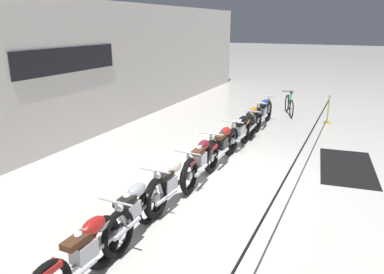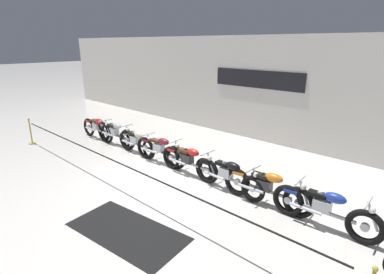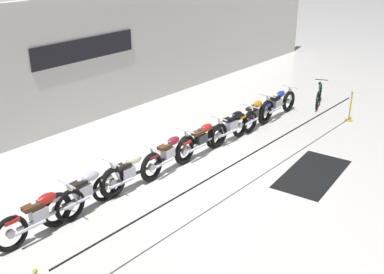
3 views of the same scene
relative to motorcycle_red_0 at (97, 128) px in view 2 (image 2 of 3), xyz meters
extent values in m
plane|color=silver|center=(4.64, -0.53, -0.49)|extent=(120.00, 120.00, 0.00)
cube|color=silver|center=(4.64, 4.60, 1.61)|extent=(28.00, 0.25, 4.20)
cube|color=black|center=(4.82, 4.45, 2.03)|extent=(3.96, 0.04, 0.70)
torus|color=black|center=(0.71, 0.00, -0.10)|extent=(0.78, 0.12, 0.78)
torus|color=black|center=(-0.73, 0.01, -0.10)|extent=(0.78, 0.12, 0.78)
cylinder|color=silver|center=(0.71, 0.00, -0.10)|extent=(0.19, 0.08, 0.19)
cylinder|color=silver|center=(-0.73, 0.01, -0.10)|extent=(0.19, 0.08, 0.19)
cylinder|color=silver|center=(0.80, 0.00, 0.19)|extent=(0.30, 0.06, 0.59)
cube|color=silver|center=(-0.06, 0.00, 0.06)|extent=(0.36, 0.22, 0.26)
cylinder|color=silver|center=(-0.02, 0.00, 0.26)|extent=(0.18, 0.11, 0.24)
cylinder|color=silver|center=(-0.10, 0.00, 0.26)|extent=(0.18, 0.11, 0.24)
cylinder|color=silver|center=(-0.36, -0.14, -0.08)|extent=(0.70, 0.08, 0.07)
cube|color=#ADAFB5|center=(-0.01, 0.00, -0.08)|extent=(1.15, 0.07, 0.06)
ellipsoid|color=#B21E19|center=(0.17, 0.00, 0.32)|extent=(0.46, 0.22, 0.22)
cube|color=#4C2D19|center=(-0.19, 0.00, 0.28)|extent=(0.40, 0.20, 0.09)
cube|color=#B21E19|center=(-0.68, 0.01, 0.19)|extent=(0.32, 0.16, 0.08)
cylinder|color=silver|center=(0.69, 0.00, 0.45)|extent=(0.04, 0.62, 0.04)
sphere|color=silver|center=(0.77, 0.00, 0.31)|extent=(0.14, 0.14, 0.14)
torus|color=black|center=(2.02, 0.07, -0.09)|extent=(0.81, 0.15, 0.81)
torus|color=black|center=(0.39, 0.06, -0.09)|extent=(0.81, 0.15, 0.81)
cylinder|color=silver|center=(2.02, 0.07, -0.09)|extent=(0.19, 0.08, 0.19)
cylinder|color=silver|center=(0.39, 0.06, -0.09)|extent=(0.19, 0.08, 0.19)
cylinder|color=silver|center=(2.11, 0.07, 0.20)|extent=(0.30, 0.06, 0.59)
cube|color=silver|center=(1.15, 0.07, 0.07)|extent=(0.36, 0.22, 0.26)
cylinder|color=silver|center=(1.20, 0.07, 0.27)|extent=(0.18, 0.11, 0.24)
cylinder|color=silver|center=(1.11, 0.07, 0.27)|extent=(0.18, 0.11, 0.24)
cylinder|color=silver|center=(0.86, -0.08, -0.07)|extent=(0.70, 0.08, 0.07)
cube|color=#47474C|center=(1.20, 0.07, -0.07)|extent=(1.30, 0.07, 0.06)
ellipsoid|color=#B7BABF|center=(1.38, 0.07, 0.33)|extent=(0.46, 0.22, 0.22)
cube|color=black|center=(1.02, 0.06, 0.29)|extent=(0.40, 0.20, 0.09)
cube|color=#B7BABF|center=(0.44, 0.06, 0.20)|extent=(0.32, 0.16, 0.08)
cylinder|color=silver|center=(2.00, 0.07, 0.46)|extent=(0.04, 0.62, 0.04)
sphere|color=silver|center=(2.08, 0.07, 0.32)|extent=(0.14, 0.14, 0.14)
torus|color=black|center=(3.31, 0.02, -0.15)|extent=(0.68, 0.13, 0.68)
torus|color=black|center=(1.77, 0.11, -0.15)|extent=(0.68, 0.13, 0.68)
cylinder|color=silver|center=(3.31, 0.02, -0.15)|extent=(0.17, 0.09, 0.16)
cylinder|color=silver|center=(1.77, 0.11, -0.15)|extent=(0.17, 0.09, 0.16)
cylinder|color=silver|center=(3.40, 0.02, 0.13)|extent=(0.31, 0.07, 0.59)
cube|color=silver|center=(2.49, 0.07, 0.01)|extent=(0.37, 0.24, 0.26)
cylinder|color=silver|center=(2.53, 0.07, 0.21)|extent=(0.18, 0.12, 0.24)
cylinder|color=silver|center=(2.45, 0.07, 0.21)|extent=(0.18, 0.12, 0.24)
cylinder|color=silver|center=(2.18, -0.05, -0.13)|extent=(0.70, 0.11, 0.07)
cube|color=#47474C|center=(2.54, 0.07, -0.13)|extent=(1.23, 0.13, 0.06)
ellipsoid|color=beige|center=(2.72, 0.06, 0.27)|extent=(0.47, 0.24, 0.22)
cube|color=black|center=(2.36, 0.08, 0.23)|extent=(0.41, 0.22, 0.09)
cube|color=beige|center=(1.82, 0.11, 0.10)|extent=(0.33, 0.18, 0.08)
cylinder|color=silver|center=(3.29, 0.02, 0.40)|extent=(0.07, 0.62, 0.04)
sphere|color=silver|center=(3.37, 0.02, 0.26)|extent=(0.14, 0.14, 0.14)
torus|color=black|center=(4.66, 0.04, -0.09)|extent=(0.80, 0.17, 0.79)
torus|color=black|center=(3.22, -0.04, -0.09)|extent=(0.80, 0.17, 0.79)
cylinder|color=silver|center=(4.66, 0.04, -0.09)|extent=(0.19, 0.09, 0.19)
cylinder|color=silver|center=(3.22, -0.04, -0.09)|extent=(0.19, 0.09, 0.19)
cylinder|color=silver|center=(4.75, 0.05, 0.19)|extent=(0.31, 0.07, 0.59)
cube|color=silver|center=(3.89, 0.00, 0.07)|extent=(0.37, 0.24, 0.26)
cylinder|color=silver|center=(3.93, 0.00, 0.27)|extent=(0.18, 0.12, 0.24)
cylinder|color=silver|center=(3.84, 0.00, 0.27)|extent=(0.18, 0.12, 0.24)
cylinder|color=silver|center=(3.59, -0.16, -0.07)|extent=(0.70, 0.11, 0.07)
cube|color=black|center=(3.94, 0.00, -0.07)|extent=(1.15, 0.13, 0.06)
ellipsoid|color=maroon|center=(4.12, 0.01, 0.33)|extent=(0.47, 0.25, 0.22)
cube|color=#4C2D19|center=(3.76, -0.01, 0.29)|extent=(0.41, 0.22, 0.09)
cube|color=maroon|center=(3.27, -0.04, 0.19)|extent=(0.33, 0.18, 0.08)
cylinder|color=silver|center=(4.64, 0.04, 0.46)|extent=(0.07, 0.62, 0.04)
sphere|color=silver|center=(4.72, 0.05, 0.32)|extent=(0.14, 0.14, 0.14)
torus|color=black|center=(6.05, -0.04, -0.12)|extent=(0.75, 0.12, 0.74)
torus|color=black|center=(4.51, -0.03, -0.12)|extent=(0.75, 0.12, 0.74)
cylinder|color=silver|center=(6.05, -0.04, -0.12)|extent=(0.18, 0.08, 0.18)
cylinder|color=silver|center=(4.51, -0.03, -0.12)|extent=(0.18, 0.08, 0.18)
cylinder|color=silver|center=(6.14, -0.05, 0.17)|extent=(0.30, 0.06, 0.59)
cube|color=#2D2D30|center=(5.23, -0.04, 0.04)|extent=(0.36, 0.22, 0.26)
cylinder|color=#2D2D30|center=(5.27, -0.04, 0.24)|extent=(0.18, 0.11, 0.24)
cylinder|color=#2D2D30|center=(5.19, -0.04, 0.24)|extent=(0.18, 0.11, 0.24)
cylinder|color=silver|center=(4.93, -0.17, -0.10)|extent=(0.70, 0.08, 0.07)
cube|color=#ADAFB5|center=(5.28, -0.04, -0.10)|extent=(1.24, 0.07, 0.06)
ellipsoid|color=#B21E19|center=(5.46, -0.04, 0.30)|extent=(0.46, 0.22, 0.22)
cube|color=#4C2D19|center=(5.10, -0.04, 0.26)|extent=(0.40, 0.20, 0.09)
cube|color=#B21E19|center=(4.56, -0.03, 0.15)|extent=(0.32, 0.16, 0.08)
cylinder|color=silver|center=(6.03, -0.04, 0.43)|extent=(0.04, 0.62, 0.04)
sphere|color=silver|center=(6.11, -0.05, 0.29)|extent=(0.14, 0.14, 0.14)
torus|color=black|center=(7.59, -0.11, -0.13)|extent=(0.72, 0.17, 0.71)
torus|color=black|center=(5.90, -0.01, -0.13)|extent=(0.72, 0.17, 0.71)
cylinder|color=silver|center=(7.59, -0.11, -0.13)|extent=(0.17, 0.09, 0.16)
cylinder|color=silver|center=(5.90, -0.01, -0.13)|extent=(0.17, 0.09, 0.16)
cylinder|color=silver|center=(7.68, -0.11, 0.15)|extent=(0.31, 0.07, 0.59)
cube|color=silver|center=(6.69, -0.05, 0.03)|extent=(0.37, 0.24, 0.26)
cylinder|color=silver|center=(6.74, -0.06, 0.23)|extent=(0.19, 0.12, 0.24)
cylinder|color=silver|center=(6.65, -0.05, 0.23)|extent=(0.19, 0.12, 0.24)
cylinder|color=silver|center=(6.39, -0.18, -0.11)|extent=(0.70, 0.11, 0.07)
cube|color=#ADAFB5|center=(6.74, -0.06, -0.11)|extent=(1.35, 0.14, 0.06)
ellipsoid|color=black|center=(6.92, -0.07, 0.29)|extent=(0.47, 0.25, 0.22)
cube|color=black|center=(6.56, -0.05, 0.25)|extent=(0.41, 0.22, 0.09)
cube|color=black|center=(5.95, -0.01, 0.12)|extent=(0.33, 0.18, 0.08)
cylinder|color=silver|center=(7.57, -0.11, 0.42)|extent=(0.07, 0.62, 0.04)
sphere|color=silver|center=(7.65, -0.11, 0.28)|extent=(0.14, 0.14, 0.14)
torus|color=black|center=(8.75, -0.01, -0.11)|extent=(0.77, 0.17, 0.77)
torus|color=black|center=(7.09, -0.09, -0.11)|extent=(0.77, 0.17, 0.77)
cylinder|color=silver|center=(8.75, -0.01, -0.11)|extent=(0.18, 0.09, 0.18)
cylinder|color=silver|center=(7.09, -0.09, -0.11)|extent=(0.18, 0.09, 0.18)
cylinder|color=silver|center=(8.84, -0.01, 0.18)|extent=(0.31, 0.07, 0.59)
cube|color=#2D2D30|center=(7.87, -0.05, 0.05)|extent=(0.37, 0.24, 0.26)
cylinder|color=#2D2D30|center=(7.91, -0.05, 0.25)|extent=(0.18, 0.12, 0.24)
cylinder|color=#2D2D30|center=(7.83, -0.05, 0.25)|extent=(0.18, 0.12, 0.24)
cylinder|color=silver|center=(7.58, -0.21, -0.09)|extent=(0.70, 0.10, 0.07)
cube|color=#ADAFB5|center=(7.92, -0.05, -0.09)|extent=(1.32, 0.12, 0.06)
ellipsoid|color=orange|center=(8.10, -0.04, 0.31)|extent=(0.47, 0.24, 0.22)
cube|color=black|center=(7.74, -0.06, 0.27)|extent=(0.41, 0.22, 0.09)
cube|color=orange|center=(7.14, -0.08, 0.16)|extent=(0.33, 0.17, 0.08)
cylinder|color=silver|center=(8.73, -0.01, 0.44)|extent=(0.06, 0.62, 0.04)
sphere|color=silver|center=(8.81, -0.01, 0.30)|extent=(0.14, 0.14, 0.14)
torus|color=black|center=(10.14, -0.05, -0.11)|extent=(0.76, 0.15, 0.76)
torus|color=black|center=(8.52, -0.08, -0.11)|extent=(0.76, 0.15, 0.76)
cylinder|color=silver|center=(10.14, -0.05, -0.11)|extent=(0.18, 0.08, 0.17)
cylinder|color=silver|center=(8.52, -0.08, -0.11)|extent=(0.18, 0.08, 0.17)
cylinder|color=silver|center=(10.23, -0.05, 0.17)|extent=(0.30, 0.06, 0.59)
cube|color=silver|center=(9.28, -0.07, 0.05)|extent=(0.36, 0.23, 0.26)
cylinder|color=silver|center=(9.32, -0.07, 0.25)|extent=(0.18, 0.11, 0.24)
cylinder|color=silver|center=(9.24, -0.07, 0.25)|extent=(0.18, 0.11, 0.24)
cylinder|color=silver|center=(8.98, -0.21, -0.09)|extent=(0.70, 0.08, 0.07)
cube|color=#ADAFB5|center=(9.33, -0.07, -0.09)|extent=(1.29, 0.08, 0.06)
ellipsoid|color=navy|center=(9.51, -0.06, 0.31)|extent=(0.46, 0.23, 0.22)
cube|color=black|center=(9.15, -0.07, 0.27)|extent=(0.40, 0.21, 0.09)
cube|color=navy|center=(8.57, -0.08, 0.16)|extent=(0.32, 0.17, 0.08)
cylinder|color=silver|center=(10.12, -0.05, 0.44)|extent=(0.05, 0.62, 0.04)
sphere|color=silver|center=(10.20, -0.05, 0.30)|extent=(0.14, 0.14, 0.14)
cylinder|color=gold|center=(-1.44, -2.12, -0.48)|extent=(0.28, 0.28, 0.03)
cylinder|color=gold|center=(-1.44, -2.12, 0.01)|extent=(0.05, 0.05, 0.95)
sphere|color=gold|center=(-1.44, -2.12, 0.53)|extent=(0.08, 0.08, 0.08)
cylinder|color=black|center=(4.61, -2.12, 0.39)|extent=(11.63, 0.04, 0.04)
sphere|color=gold|center=(10.67, -2.12, 0.53)|extent=(0.08, 0.08, 0.08)
cube|color=black|center=(6.29, -3.05, -0.49)|extent=(2.82, 1.60, 0.01)
camera|label=1|loc=(-3.44, -3.18, 3.02)|focal=35.00mm
camera|label=2|loc=(11.08, -6.19, 3.40)|focal=28.00mm
camera|label=3|loc=(-4.51, -8.03, 5.50)|focal=45.00mm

